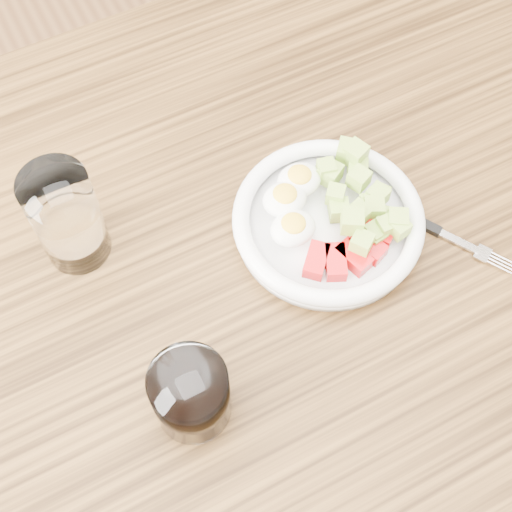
# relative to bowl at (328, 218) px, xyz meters

# --- Properties ---
(ground) EXTENTS (4.00, 4.00, 0.00)m
(ground) POSITION_rel_bowl_xyz_m (-0.09, -0.02, -0.79)
(ground) COLOR brown
(ground) RESTS_ON ground
(dining_table) EXTENTS (1.50, 0.90, 0.77)m
(dining_table) POSITION_rel_bowl_xyz_m (-0.09, -0.02, -0.12)
(dining_table) COLOR brown
(dining_table) RESTS_ON ground
(bowl) EXTENTS (0.22, 0.22, 0.06)m
(bowl) POSITION_rel_bowl_xyz_m (0.00, 0.00, 0.00)
(bowl) COLOR white
(bowl) RESTS_ON dining_table
(fork) EXTENTS (0.10, 0.15, 0.01)m
(fork) POSITION_rel_bowl_xyz_m (0.10, -0.05, -0.02)
(fork) COLOR black
(fork) RESTS_ON dining_table
(water_glass) EXTENTS (0.07, 0.07, 0.13)m
(water_glass) POSITION_rel_bowl_xyz_m (-0.26, 0.11, 0.04)
(water_glass) COLOR white
(water_glass) RESTS_ON dining_table
(coffee_glass) EXTENTS (0.08, 0.08, 0.09)m
(coffee_glass) POSITION_rel_bowl_xyz_m (-0.23, -0.12, 0.02)
(coffee_glass) COLOR white
(coffee_glass) RESTS_ON dining_table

